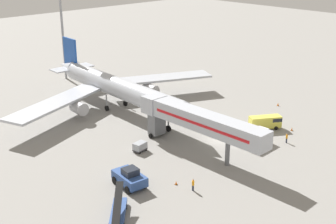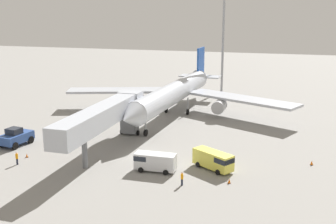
{
  "view_description": "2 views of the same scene",
  "coord_description": "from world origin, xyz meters",
  "views": [
    {
      "loc": [
        -54.62,
        -44.12,
        30.7
      ],
      "look_at": [
        -1.33,
        11.43,
        2.24
      ],
      "focal_mm": 49.08,
      "sensor_mm": 36.0,
      "label": 1
    },
    {
      "loc": [
        18.15,
        -50.23,
        19.46
      ],
      "look_at": [
        -1.18,
        12.39,
        3.3
      ],
      "focal_mm": 43.76,
      "sensor_mm": 36.0,
      "label": 2
    }
  ],
  "objects": [
    {
      "name": "ground_plane",
      "position": [
        0.0,
        0.0,
        0.0
      ],
      "size": [
        300.0,
        300.0,
        0.0
      ],
      "primitive_type": "plane",
      "color": "gray"
    },
    {
      "name": "pushback_tug",
      "position": [
        -20.69,
        -1.35,
        1.28
      ],
      "size": [
        3.48,
        5.3,
        2.71
      ],
      "color": "#2D4C8E",
      "rests_on": "ground"
    },
    {
      "name": "service_van_rear_left",
      "position": [
        2.32,
        -4.85,
        1.3
      ],
      "size": [
        5.19,
        2.22,
        2.29
      ],
      "color": "silver",
      "rests_on": "ground"
    },
    {
      "name": "safety_cone_bravo",
      "position": [
        21.27,
        3.14,
        0.3
      ],
      "size": [
        0.4,
        0.4,
        0.61
      ],
      "color": "black",
      "rests_on": "ground"
    },
    {
      "name": "baggage_cart_far_right",
      "position": [
        -12.57,
        6.05,
        0.81
      ],
      "size": [
        2.28,
        1.68,
        1.47
      ],
      "color": "#38383D",
      "rests_on": "ground"
    },
    {
      "name": "safety_cone_alpha",
      "position": [
        -15.94,
        -5.37,
        0.26
      ],
      "size": [
        0.35,
        0.35,
        0.54
      ],
      "color": "black",
      "rests_on": "ground"
    },
    {
      "name": "jet_bridge",
      "position": [
        -6.49,
        0.17,
        5.27
      ],
      "size": [
        3.47,
        23.67,
        6.98
      ],
      "color": "#B2B7C1",
      "rests_on": "ground"
    },
    {
      "name": "airplane_at_gate",
      "position": [
        -3.08,
        23.94,
        4.39
      ],
      "size": [
        46.8,
        45.36,
        11.45
      ],
      "color": "#B7BCC6",
      "rests_on": "ground"
    },
    {
      "name": "apron_light_mast",
      "position": [
        1.31,
        49.58,
        18.25
      ],
      "size": [
        2.4,
        2.4,
        26.42
      ],
      "color": "#93969B",
      "rests_on": "ground"
    },
    {
      "name": "ground_crew_worker_foreground",
      "position": [
        -15.47,
        -8.06,
        0.9
      ],
      "size": [
        0.42,
        0.42,
        1.71
      ],
      "color": "#1E2333",
      "rests_on": "ground"
    },
    {
      "name": "service_van_near_center",
      "position": [
        9.37,
        -2.18,
        1.32
      ],
      "size": [
        5.67,
        4.47,
        2.33
      ],
      "color": "#E5DB4C",
      "rests_on": "ground"
    },
    {
      "name": "ground_crew_worker_midground",
      "position": [
        6.8,
        -8.04,
        0.86
      ],
      "size": [
        0.44,
        0.44,
        1.62
      ],
      "color": "#1E2333",
      "rests_on": "ground"
    },
    {
      "name": "safety_cone_charlie",
      "position": [
        11.91,
        -5.87,
        0.28
      ],
      "size": [
        0.37,
        0.37,
        0.57
      ],
      "color": "black",
      "rests_on": "ground"
    }
  ]
}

